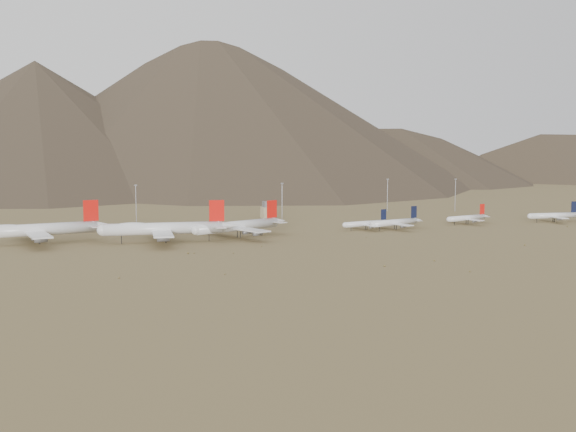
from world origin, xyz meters
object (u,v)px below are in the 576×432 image
object	(u,v)px
widebody_east	(238,226)
control_tower	(267,211)
narrowbody_a	(367,223)
widebody_centre	(164,228)
widebody_west	(37,230)
narrowbody_b	(396,222)

from	to	relation	value
widebody_east	control_tower	bearing A→B (deg)	40.82
narrowbody_a	control_tower	size ratio (longest dim) A/B	3.08
widebody_centre	control_tower	xyz separation A→B (m)	(92.43, 99.03, -2.56)
widebody_west	narrowbody_b	size ratio (longest dim) A/B	1.82
control_tower	widebody_west	bearing A→B (deg)	-152.84
widebody_west	narrowbody_b	xyz separation A→B (m)	(212.97, -9.86, -3.29)
narrowbody_a	control_tower	xyz separation A→B (m)	(-37.12, 85.89, 1.33)
narrowbody_a	narrowbody_b	xyz separation A→B (m)	(17.99, -4.96, 0.57)
narrowbody_b	control_tower	size ratio (longest dim) A/B	3.49
widebody_west	widebody_east	distance (m)	109.58
widebody_west	narrowbody_b	distance (m)	213.23
widebody_west	widebody_centre	world-z (taller)	widebody_centre
widebody_west	narrowbody_a	bearing A→B (deg)	-9.38
widebody_west	narrowbody_a	xyz separation A→B (m)	(194.98, -4.89, -3.86)
narrowbody_a	narrowbody_b	world-z (taller)	narrowbody_b
narrowbody_b	control_tower	bearing A→B (deg)	107.61
widebody_east	narrowbody_a	world-z (taller)	widebody_east
widebody_west	narrowbody_b	bearing A→B (deg)	-10.59
widebody_east	narrowbody_a	xyz separation A→B (m)	(86.21, 8.40, -2.99)
widebody_east	widebody_centre	bearing A→B (deg)	164.56
widebody_centre	narrowbody_a	distance (m)	130.27
widebody_west	narrowbody_a	world-z (taller)	widebody_west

